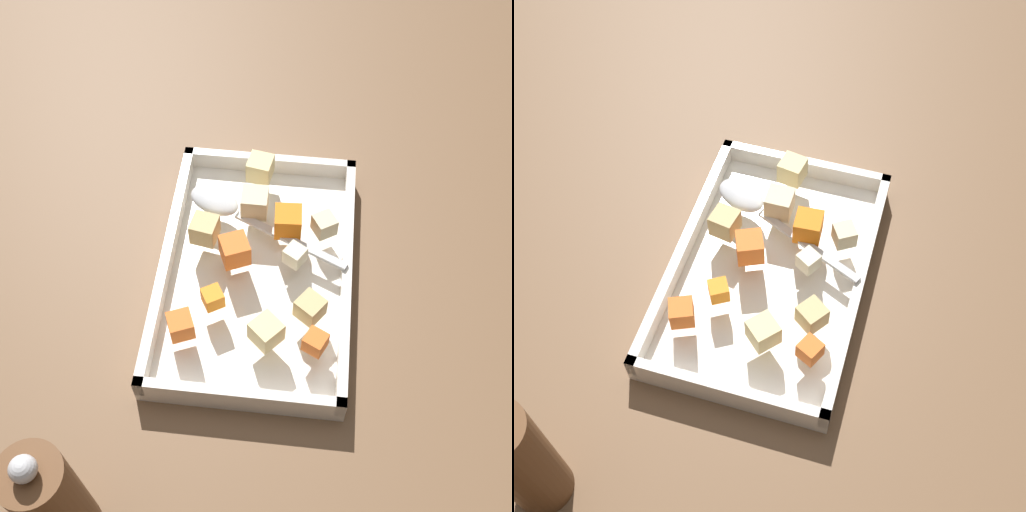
# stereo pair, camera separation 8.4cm
# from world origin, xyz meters

# --- Properties ---
(ground_plane) EXTENTS (4.00, 4.00, 0.00)m
(ground_plane) POSITION_xyz_m (0.00, 0.00, 0.00)
(ground_plane) COLOR brown
(baking_dish) EXTENTS (0.36, 0.24, 0.04)m
(baking_dish) POSITION_xyz_m (-0.02, 0.01, 0.01)
(baking_dish) COLOR white
(baking_dish) RESTS_ON ground_plane
(carrot_chunk_front_center) EXTENTS (0.04, 0.04, 0.03)m
(carrot_chunk_front_center) POSITION_xyz_m (-0.01, 0.04, 0.06)
(carrot_chunk_front_center) COLOR orange
(carrot_chunk_front_center) RESTS_ON baking_dish
(carrot_chunk_corner_nw) EXTENTS (0.03, 0.03, 0.02)m
(carrot_chunk_corner_nw) POSITION_xyz_m (-0.13, -0.07, 0.05)
(carrot_chunk_corner_nw) COLOR orange
(carrot_chunk_corner_nw) RESTS_ON baking_dish
(carrot_chunk_mid_right) EXTENTS (0.04, 0.04, 0.03)m
(carrot_chunk_mid_right) POSITION_xyz_m (0.04, -0.02, 0.06)
(carrot_chunk_mid_right) COLOR orange
(carrot_chunk_mid_right) RESTS_ON baking_dish
(carrot_chunk_rim_edge) EXTENTS (0.04, 0.04, 0.03)m
(carrot_chunk_rim_edge) POSITION_xyz_m (-0.12, 0.09, 0.06)
(carrot_chunk_rim_edge) COLOR orange
(carrot_chunk_rim_edge) RESTS_ON baking_dish
(carrot_chunk_far_left) EXTENTS (0.03, 0.03, 0.02)m
(carrot_chunk_far_left) POSITION_xyz_m (-0.08, 0.06, 0.05)
(carrot_chunk_far_left) COLOR orange
(carrot_chunk_far_left) RESTS_ON baking_dish
(potato_chunk_heap_top) EXTENTS (0.04, 0.04, 0.03)m
(potato_chunk_heap_top) POSITION_xyz_m (-0.12, -0.01, 0.06)
(potato_chunk_heap_top) COLOR #E0CC89
(potato_chunk_heap_top) RESTS_ON baking_dish
(potato_chunk_back_center) EXTENTS (0.03, 0.03, 0.03)m
(potato_chunk_back_center) POSITION_xyz_m (0.06, 0.02, 0.06)
(potato_chunk_back_center) COLOR beige
(potato_chunk_back_center) RESTS_ON baking_dish
(potato_chunk_corner_ne) EXTENTS (0.03, 0.03, 0.02)m
(potato_chunk_corner_ne) POSITION_xyz_m (-0.01, -0.04, 0.05)
(potato_chunk_corner_ne) COLOR beige
(potato_chunk_corner_ne) RESTS_ON baking_dish
(potato_chunk_heap_side) EXTENTS (0.04, 0.04, 0.03)m
(potato_chunk_heap_side) POSITION_xyz_m (-0.08, -0.06, 0.06)
(potato_chunk_heap_side) COLOR tan
(potato_chunk_heap_side) RESTS_ON baking_dish
(potato_chunk_center) EXTENTS (0.04, 0.04, 0.03)m
(potato_chunk_center) POSITION_xyz_m (0.01, 0.08, 0.06)
(potato_chunk_center) COLOR tan
(potato_chunk_center) RESTS_ON baking_dish
(potato_chunk_near_right) EXTENTS (0.04, 0.04, 0.03)m
(potato_chunk_near_right) POSITION_xyz_m (0.12, 0.02, 0.06)
(potato_chunk_near_right) COLOR #E0CC89
(potato_chunk_near_right) RESTS_ON baking_dish
(potato_chunk_under_handle) EXTENTS (0.04, 0.04, 0.03)m
(potato_chunk_under_handle) POSITION_xyz_m (0.04, -0.07, 0.05)
(potato_chunk_under_handle) COLOR beige
(potato_chunk_under_handle) RESTS_ON baking_dish
(serving_spoon) EXTENTS (0.12, 0.22, 0.02)m
(serving_spoon) POSITION_xyz_m (0.06, 0.06, 0.05)
(serving_spoon) COLOR silver
(serving_spoon) RESTS_ON baking_dish
(pepper_mill) EXTENTS (0.06, 0.06, 0.20)m
(pepper_mill) POSITION_xyz_m (-0.34, 0.17, 0.09)
(pepper_mill) COLOR brown
(pepper_mill) RESTS_ON ground_plane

